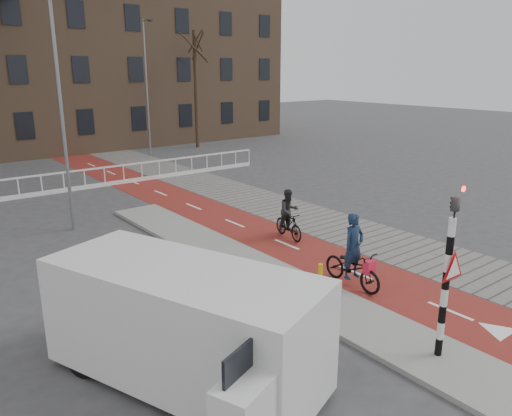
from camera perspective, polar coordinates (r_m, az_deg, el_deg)
ground at (r=12.57m, az=13.70°, el=-11.68°), size 120.00×120.00×0.00m
bike_lane at (r=20.55m, az=-5.70°, el=-0.43°), size 2.50×60.00×0.01m
sidewalk at (r=22.10m, az=0.44°, el=0.81°), size 3.00×60.00×0.01m
curb_island at (r=14.68m, az=-0.36°, el=-6.84°), size 1.80×16.00×0.12m
traffic_signal at (r=10.29m, az=21.13°, el=-6.48°), size 0.80×0.80×3.68m
bollard at (r=13.10m, az=7.34°, el=-7.84°), size 0.12×0.12×0.73m
cyclist_near at (r=13.65m, az=11.01°, el=-6.10°), size 0.75×1.97×2.02m
cyclist_far at (r=17.11m, az=3.75°, el=-1.17°), size 0.80×1.63×1.73m
van at (r=9.45m, az=-8.25°, el=-12.93°), size 3.81×5.63×2.25m
tree_right at (r=37.34m, az=-6.88°, el=13.20°), size 0.27×0.27×8.25m
streetlight_near at (r=18.60m, az=-21.27°, el=9.41°), size 0.12×0.12×7.97m
streetlight_right at (r=33.90m, az=-12.36°, el=13.04°), size 0.12×0.12×8.63m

